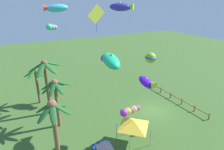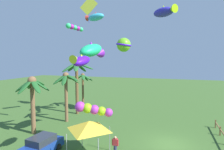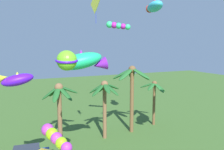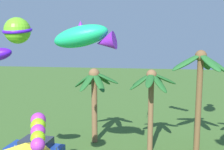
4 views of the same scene
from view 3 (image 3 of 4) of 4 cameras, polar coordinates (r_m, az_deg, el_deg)
palm_tree_0 at (r=22.65m, az=-1.96°, el=-5.14°), size 3.55×3.55×6.19m
palm_tree_1 at (r=22.67m, az=-13.64°, el=-5.98°), size 3.74×3.42×6.04m
palm_tree_2 at (r=24.16m, az=5.32°, el=-1.69°), size 4.44×4.47×7.60m
palm_tree_3 at (r=27.09m, az=11.00°, el=-4.25°), size 3.24×3.37×5.54m
kite_ball_0 at (r=11.99m, az=-11.81°, el=3.75°), size 1.37×1.37×1.11m
kite_diamond_1 at (r=17.55m, az=-4.29°, el=18.79°), size 0.19×1.90×2.66m
kite_fish_2 at (r=22.78m, az=11.06°, el=17.26°), size 1.98×3.15×1.27m
kite_tube_3 at (r=15.63m, az=-14.69°, el=-15.52°), size 1.65×3.01×1.33m
kite_fish_4 at (r=15.99m, az=-7.39°, el=3.59°), size 3.75×1.93×1.75m
kite_fish_5 at (r=14.29m, az=-24.07°, el=-1.08°), size 2.20×1.02×1.03m
kite_tube_6 at (r=22.07m, az=1.43°, el=12.86°), size 2.18×1.52×0.86m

